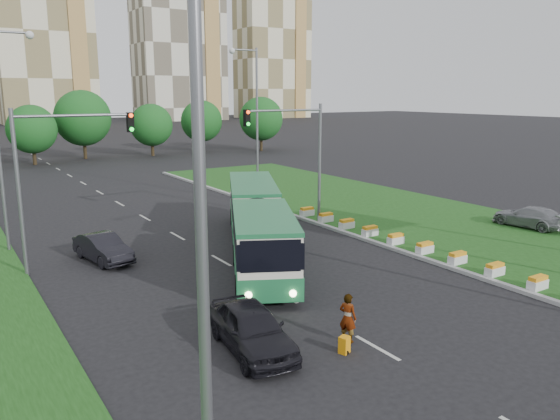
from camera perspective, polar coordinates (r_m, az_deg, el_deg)
ground at (r=25.83m, az=5.96°, el=-7.55°), size 360.00×360.00×0.00m
grass_median at (r=39.99m, az=13.40°, el=-0.61°), size 14.00×60.00×0.15m
median_kerb at (r=35.41m, az=5.55°, el=-1.94°), size 0.30×60.00×0.18m
lane_markings at (r=41.72m, az=-14.83°, el=-0.27°), size 0.20×100.00×0.01m
flower_planters at (r=31.38m, az=13.41°, el=-3.39°), size 1.10×20.30×0.60m
traffic_mast_median at (r=35.36m, az=2.07°, el=6.74°), size 5.76×0.32×8.00m
traffic_mast_left at (r=28.53m, az=-22.62°, el=4.52°), size 5.76×0.32×8.00m
street_lamps at (r=31.53m, az=-9.70°, el=7.11°), size 36.00×60.00×12.00m
tree_line at (r=78.23m, az=-13.97°, el=8.73°), size 120.00×8.00×9.00m
apartment_tower_ceast at (r=172.38m, az=-23.49°, el=16.62°), size 25.00×15.00×50.00m
apartment_tower_east at (r=183.56m, az=-10.54°, el=16.58°), size 27.00×15.00×47.00m
midrise_east at (r=199.37m, az=-0.82°, el=15.40°), size 24.00×14.00×40.00m
articulated_bus at (r=29.98m, az=-3.10°, el=-1.23°), size 2.71×17.36×2.86m
car_left_near at (r=19.09m, az=-2.99°, el=-12.22°), size 2.51×4.93×1.61m
car_left_far at (r=30.15m, az=-18.01°, el=-3.78°), size 2.27×4.53×1.43m
car_median at (r=38.80m, az=24.63°, el=-0.64°), size 2.26×4.82×1.36m
pedestrian at (r=19.78m, az=7.09°, el=-11.11°), size 0.65×0.77×1.79m
shopping_trolley at (r=19.20m, az=6.75°, el=-13.82°), size 0.35×0.37×0.60m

